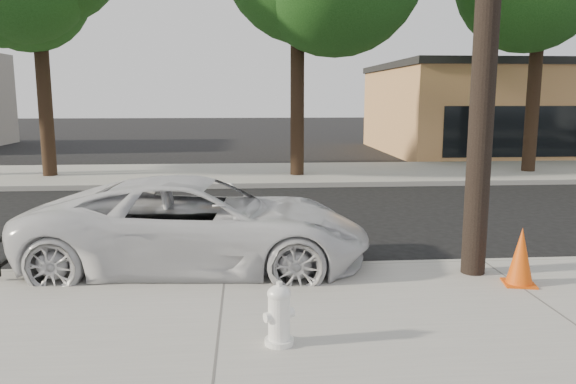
{
  "coord_description": "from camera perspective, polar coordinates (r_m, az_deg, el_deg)",
  "views": [
    {
      "loc": [
        0.32,
        -10.33,
        2.69
      ],
      "look_at": [
        1.07,
        -0.52,
        1.0
      ],
      "focal_mm": 35.0,
      "sensor_mm": 36.0,
      "label": 1
    }
  ],
  "objects": [
    {
      "name": "far_sidewalk",
      "position": [
        19.01,
        -5.28,
        1.8
      ],
      "size": [
        90.0,
        5.0,
        0.15
      ],
      "primitive_type": "cube",
      "color": "gray",
      "rests_on": "ground"
    },
    {
      "name": "ground",
      "position": [
        10.68,
        -5.95,
        -4.9
      ],
      "size": [
        120.0,
        120.0,
        0.0
      ],
      "primitive_type": "plane",
      "color": "black",
      "rests_on": "ground"
    },
    {
      "name": "police_cruiser",
      "position": [
        8.78,
        -9.02,
        -3.29
      ],
      "size": [
        5.4,
        2.8,
        1.46
      ],
      "primitive_type": "imported",
      "rotation": [
        0.0,
        0.0,
        1.5
      ],
      "color": "silver",
      "rests_on": "ground"
    },
    {
      "name": "fire_hydrant",
      "position": [
        5.91,
        -0.91,
        -12.47
      ],
      "size": [
        0.34,
        0.31,
        0.63
      ],
      "rotation": [
        0.0,
        0.0,
        0.43
      ],
      "color": "white",
      "rests_on": "near_sidewalk"
    },
    {
      "name": "traffic_cone",
      "position": [
        8.28,
        22.56,
        -6.13
      ],
      "size": [
        0.49,
        0.49,
        0.79
      ],
      "rotation": [
        0.0,
        0.0,
        -0.21
      ],
      "color": "#DB4D0B",
      "rests_on": "near_sidewalk"
    },
    {
      "name": "building_main",
      "position": [
        30.65,
        26.65,
        7.44
      ],
      "size": [
        18.0,
        10.0,
        4.0
      ],
      "primitive_type": "cube",
      "color": "tan",
      "rests_on": "ground"
    },
    {
      "name": "curb_near",
      "position": [
        8.64,
        -6.33,
        -7.93
      ],
      "size": [
        90.0,
        0.12,
        0.16
      ],
      "primitive_type": "cube",
      "color": "#9E9B93",
      "rests_on": "ground"
    },
    {
      "name": "near_sidewalk",
      "position": [
        6.58,
        -6.98,
        -13.75
      ],
      "size": [
        90.0,
        4.4,
        0.15
      ],
      "primitive_type": "cube",
      "color": "gray",
      "rests_on": "ground"
    }
  ]
}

